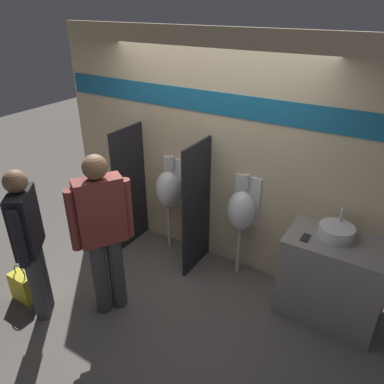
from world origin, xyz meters
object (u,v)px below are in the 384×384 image
cell_phone (305,238)px  shopping_bag (23,287)px  urinal_near_counter (168,189)px  toilet (106,210)px  sink_basin (336,232)px  person_in_vest (103,231)px  urinal_far (241,211)px  person_with_lanyard (29,240)px

cell_phone → shopping_bag: 3.01m
urinal_near_counter → toilet: 1.14m
sink_basin → person_in_vest: (-1.91, -1.16, -0.01)m
urinal_far → person_with_lanyard: person_with_lanyard is taller
sink_basin → urinal_near_counter: (-2.02, 0.09, -0.13)m
toilet → shopping_bag: (0.22, -1.52, -0.14)m
sink_basin → person_with_lanyard: person_with_lanyard is taller
sink_basin → person_with_lanyard: size_ratio=0.21×
urinal_near_counter → person_with_lanyard: (-0.45, -1.66, 0.06)m
urinal_near_counter → person_in_vest: 1.25m
person_with_lanyard → cell_phone: bearing=-97.2°
urinal_far → person_with_lanyard: bearing=-130.8°
sink_basin → urinal_far: urinal_far is taller
sink_basin → person_with_lanyard: 2.93m
toilet → shopping_bag: size_ratio=1.88×
cell_phone → person_in_vest: size_ratio=0.08×
sink_basin → cell_phone: sink_basin is taller
sink_basin → person_with_lanyard: (-2.46, -1.58, -0.07)m
urinal_far → sink_basin: bearing=-4.8°
urinal_near_counter → urinal_far: (0.99, 0.00, 0.00)m
sink_basin → cell_phone: bearing=-143.6°
sink_basin → person_in_vest: size_ratio=0.19×
sink_basin → urinal_far: 1.04m
cell_phone → urinal_near_counter: bearing=171.7°
person_in_vest → toilet: bearing=77.1°
cell_phone → person_with_lanyard: (-2.23, -1.41, -0.01)m
shopping_bag → person_in_vest: bearing=25.4°
person_with_lanyard → shopping_bag: (-0.33, 0.00, -0.73)m
urinal_near_counter → sink_basin: bearing=-2.4°
toilet → person_with_lanyard: 1.72m
urinal_near_counter → shopping_bag: 1.95m
urinal_far → toilet: size_ratio=1.45×
urinal_far → shopping_bag: size_ratio=2.74×
person_with_lanyard → urinal_far: bearing=-80.3°
sink_basin → urinal_far: (-1.02, 0.09, -0.13)m
cell_phone → urinal_far: (-0.79, 0.26, -0.07)m
person_in_vest → cell_phone: bearing=-27.4°
urinal_near_counter → toilet: urinal_near_counter is taller
toilet → shopping_bag: bearing=-81.8°
urinal_far → toilet: bearing=-175.9°
urinal_far → person_with_lanyard: (-1.44, -1.66, 0.06)m
person_with_lanyard → urinal_near_counter: bearing=-54.4°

